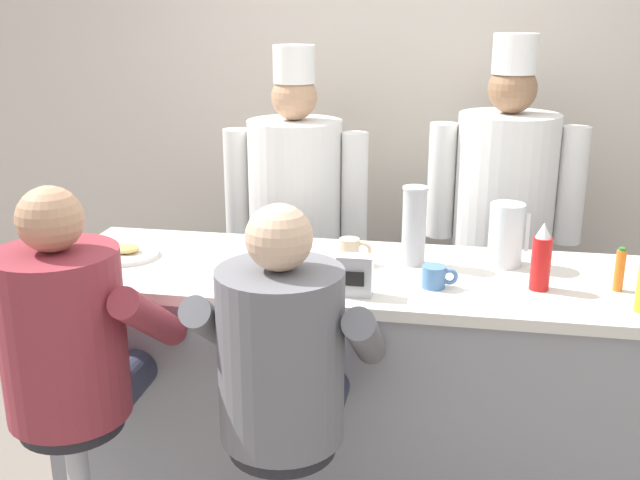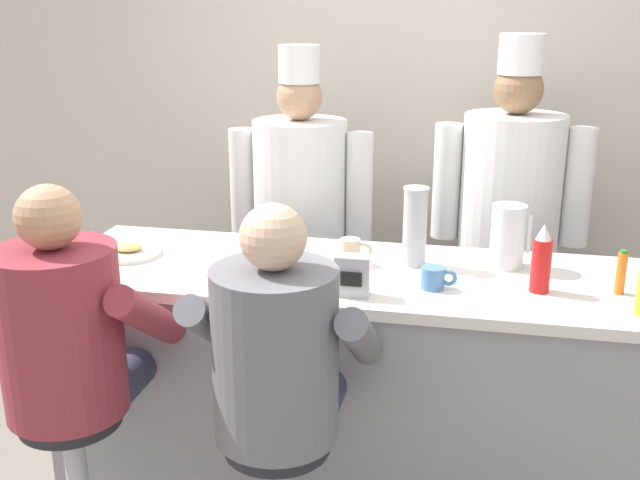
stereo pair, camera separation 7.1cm
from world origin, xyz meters
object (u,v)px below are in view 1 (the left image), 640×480
object	(u,v)px
diner_seated_grey	(284,366)
cook_in_whites_far	(503,215)
napkin_dispenser_chrome	(355,275)
diner_seated_maroon	(70,345)
cup_stack_steel	(414,226)
water_pitcher_clear	(506,235)
breakfast_plate	(125,253)
coffee_mug_tan	(351,251)
hot_sauce_bottle_orange	(620,270)
coffee_mug_blue	(435,277)
ketchup_bottle_red	(541,258)
cook_in_whites_near	(295,216)
cereal_bowl	(308,272)

from	to	relation	value
diner_seated_grey	cook_in_whites_far	size ratio (longest dim) A/B	0.78
napkin_dispenser_chrome	diner_seated_maroon	bearing A→B (deg)	-156.35
cup_stack_steel	water_pitcher_clear	bearing A→B (deg)	8.49
breakfast_plate	coffee_mug_tan	bearing A→B (deg)	5.07
hot_sauce_bottle_orange	coffee_mug_tan	size ratio (longest dim) A/B	1.23
coffee_mug_blue	diner_seated_grey	distance (m)	0.66
breakfast_plate	cup_stack_steel	world-z (taller)	cup_stack_steel
ketchup_bottle_red	cook_in_whites_near	bearing A→B (deg)	140.34
cup_stack_steel	diner_seated_grey	size ratio (longest dim) A/B	0.21
water_pitcher_clear	cook_in_whites_far	world-z (taller)	cook_in_whites_far
cook_in_whites_near	diner_seated_grey	bearing A→B (deg)	-79.31
diner_seated_maroon	cook_in_whites_near	size ratio (longest dim) A/B	0.81
cereal_bowl	cook_in_whites_far	xyz separation A→B (m)	(0.73, 1.00, -0.03)
coffee_mug_tan	cook_in_whites_near	distance (m)	0.81
hot_sauce_bottle_orange	water_pitcher_clear	world-z (taller)	water_pitcher_clear
water_pitcher_clear	cereal_bowl	bearing A→B (deg)	-157.54
cereal_bowl	diner_seated_maroon	world-z (taller)	diner_seated_maroon
napkin_dispenser_chrome	ketchup_bottle_red	bearing A→B (deg)	15.18
hot_sauce_bottle_orange	breakfast_plate	distance (m)	1.81
breakfast_plate	cook_in_whites_near	bearing A→B (deg)	57.59
cup_stack_steel	cook_in_whites_far	world-z (taller)	cook_in_whites_far
cereal_bowl	coffee_mug_tan	xyz separation A→B (m)	(0.12, 0.20, 0.02)
cereal_bowl	napkin_dispenser_chrome	world-z (taller)	napkin_dispenser_chrome
ketchup_bottle_red	cereal_bowl	bearing A→B (deg)	-176.41
coffee_mug_tan	diner_seated_grey	world-z (taller)	diner_seated_grey
coffee_mug_tan	coffee_mug_blue	bearing A→B (deg)	-31.08
ketchup_bottle_red	cook_in_whites_far	distance (m)	0.96
water_pitcher_clear	breakfast_plate	size ratio (longest dim) A/B	0.93
ketchup_bottle_red	cereal_bowl	xyz separation A→B (m)	(-0.80, -0.05, -0.08)
water_pitcher_clear	diner_seated_grey	world-z (taller)	diner_seated_grey
napkin_dispenser_chrome	diner_seated_maroon	distance (m)	0.94
cook_in_whites_near	water_pitcher_clear	bearing A→B (deg)	-33.76
diner_seated_grey	cook_in_whites_near	xyz separation A→B (m)	(-0.27, 1.41, 0.07)
water_pitcher_clear	diner_seated_maroon	world-z (taller)	diner_seated_maroon
hot_sauce_bottle_orange	diner_seated_grey	xyz separation A→B (m)	(-1.04, -0.58, -0.17)
water_pitcher_clear	breakfast_plate	xyz separation A→B (m)	(-1.44, -0.17, -0.10)
cereal_bowl	coffee_mug_tan	size ratio (longest dim) A/B	1.33
hot_sauce_bottle_orange	diner_seated_grey	size ratio (longest dim) A/B	0.11
cup_stack_steel	napkin_dispenser_chrome	distance (m)	0.40
coffee_mug_blue	diner_seated_maroon	xyz separation A→B (m)	(-1.11, -0.49, -0.12)
cereal_bowl	diner_seated_grey	xyz separation A→B (m)	(0.02, -0.49, -0.12)
coffee_mug_tan	cup_stack_steel	size ratio (longest dim) A/B	0.42
diner_seated_grey	cup_stack_steel	bearing A→B (deg)	65.35
water_pitcher_clear	breakfast_plate	world-z (taller)	water_pitcher_clear
hot_sauce_bottle_orange	water_pitcher_clear	xyz separation A→B (m)	(-0.37, 0.20, 0.04)
hot_sauce_bottle_orange	cup_stack_steel	xyz separation A→B (m)	(-0.71, 0.15, 0.08)
ketchup_bottle_red	coffee_mug_tan	bearing A→B (deg)	167.73
cereal_bowl	coffee_mug_blue	size ratio (longest dim) A/B	1.34
hot_sauce_bottle_orange	cereal_bowl	world-z (taller)	hot_sauce_bottle_orange
ketchup_bottle_red	napkin_dispenser_chrome	xyz separation A→B (m)	(-0.62, -0.17, -0.04)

